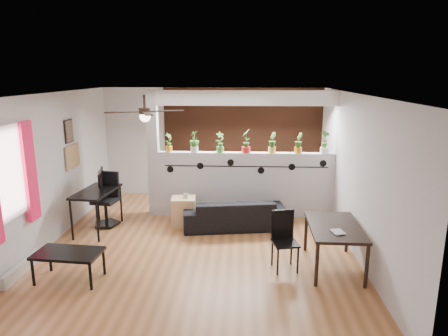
% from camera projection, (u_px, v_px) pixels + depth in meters
% --- Properties ---
extents(room_shell, '(6.30, 7.10, 2.90)m').
position_uv_depth(room_shell, '(199.00, 172.00, 6.72)').
color(room_shell, '#975D31').
rests_on(room_shell, ground).
extents(partition_wall, '(3.60, 0.18, 1.35)m').
position_uv_depth(partition_wall, '(246.00, 184.00, 8.28)').
color(partition_wall, '#BCBCC1').
rests_on(partition_wall, ground).
extents(ceiling_header, '(3.60, 0.18, 0.30)m').
position_uv_depth(ceiling_header, '(247.00, 98.00, 7.87)').
color(ceiling_header, white).
rests_on(ceiling_header, room_shell).
extents(pier_column, '(0.22, 0.20, 2.60)m').
position_uv_depth(pier_column, '(153.00, 154.00, 8.23)').
color(pier_column, '#BCBCC1').
rests_on(pier_column, ground).
extents(brick_panel, '(3.90, 0.05, 2.60)m').
position_uv_depth(brick_panel, '(246.00, 143.00, 9.57)').
color(brick_panel, '#AE5732').
rests_on(brick_panel, ground).
extents(vine_decal, '(3.31, 0.01, 0.30)m').
position_uv_depth(vine_decal, '(246.00, 166.00, 8.09)').
color(vine_decal, black).
rests_on(vine_decal, partition_wall).
extents(window_assembly, '(0.09, 1.30, 1.55)m').
position_uv_depth(window_assembly, '(9.00, 176.00, 5.62)').
color(window_assembly, white).
rests_on(window_assembly, room_shell).
extents(baseboard_heater, '(0.08, 1.00, 0.18)m').
position_uv_depth(baseboard_heater, '(22.00, 268.00, 5.95)').
color(baseboard_heater, silver).
rests_on(baseboard_heater, ground).
extents(corkboard, '(0.03, 0.60, 0.45)m').
position_uv_depth(corkboard, '(72.00, 156.00, 7.75)').
color(corkboard, '#A0794D').
rests_on(corkboard, room_shell).
extents(framed_art, '(0.03, 0.34, 0.44)m').
position_uv_depth(framed_art, '(69.00, 131.00, 7.59)').
color(framed_art, '#8C7259').
rests_on(framed_art, room_shell).
extents(ceiling_fan, '(1.19, 1.19, 0.43)m').
position_uv_depth(ceiling_fan, '(145.00, 113.00, 6.23)').
color(ceiling_fan, black).
rests_on(ceiling_fan, room_shell).
extents(potted_plant_0, '(0.23, 0.25, 0.39)m').
position_uv_depth(potted_plant_0, '(169.00, 142.00, 8.15)').
color(potted_plant_0, orange).
rests_on(potted_plant_0, partition_wall).
extents(potted_plant_1, '(0.26, 0.28, 0.44)m').
position_uv_depth(potted_plant_1, '(194.00, 141.00, 8.12)').
color(potted_plant_1, silver).
rests_on(potted_plant_1, partition_wall).
extents(potted_plant_2, '(0.27, 0.25, 0.42)m').
position_uv_depth(potted_plant_2, '(220.00, 142.00, 8.10)').
color(potted_plant_2, '#418931').
rests_on(potted_plant_2, partition_wall).
extents(potted_plant_3, '(0.23, 0.27, 0.49)m').
position_uv_depth(potted_plant_3, '(246.00, 140.00, 8.07)').
color(potted_plant_3, red).
rests_on(potted_plant_3, partition_wall).
extents(potted_plant_4, '(0.18, 0.22, 0.42)m').
position_uv_depth(potted_plant_4, '(272.00, 142.00, 8.05)').
color(potted_plant_4, gold).
rests_on(potted_plant_4, partition_wall).
extents(potted_plant_5, '(0.21, 0.25, 0.42)m').
position_uv_depth(potted_plant_5, '(298.00, 142.00, 8.03)').
color(potted_plant_5, orange).
rests_on(potted_plant_5, partition_wall).
extents(potted_plant_6, '(0.32, 0.31, 0.47)m').
position_uv_depth(potted_plant_6, '(325.00, 141.00, 7.99)').
color(potted_plant_6, white).
rests_on(potted_plant_6, partition_wall).
extents(sofa, '(1.95, 0.99, 0.55)m').
position_uv_depth(sofa, '(234.00, 214.00, 7.73)').
color(sofa, black).
rests_on(sofa, ground).
extents(cube_shelf, '(0.49, 0.44, 0.56)m').
position_uv_depth(cube_shelf, '(184.00, 211.00, 7.82)').
color(cube_shelf, tan).
rests_on(cube_shelf, ground).
extents(cup, '(0.13, 0.13, 0.09)m').
position_uv_depth(cup, '(186.00, 196.00, 7.75)').
color(cup, gray).
rests_on(cup, cube_shelf).
extents(computer_desk, '(0.69, 1.15, 0.79)m').
position_uv_depth(computer_desk, '(96.00, 194.00, 7.46)').
color(computer_desk, black).
rests_on(computer_desk, ground).
extents(monitor, '(0.35, 0.16, 0.20)m').
position_uv_depth(monitor, '(99.00, 183.00, 7.57)').
color(monitor, black).
rests_on(monitor, computer_desk).
extents(office_chair, '(0.54, 0.54, 1.03)m').
position_uv_depth(office_chair, '(107.00, 203.00, 7.81)').
color(office_chair, black).
rests_on(office_chair, ground).
extents(dining_table, '(0.79, 1.27, 0.69)m').
position_uv_depth(dining_table, '(335.00, 230.00, 6.03)').
color(dining_table, black).
rests_on(dining_table, ground).
extents(book, '(0.20, 0.25, 0.02)m').
position_uv_depth(book, '(333.00, 232.00, 5.72)').
color(book, gray).
rests_on(book, dining_table).
extents(folding_chair, '(0.43, 0.43, 0.90)m').
position_uv_depth(folding_chair, '(284.00, 235.00, 6.06)').
color(folding_chair, black).
rests_on(folding_chair, ground).
extents(coffee_table, '(0.97, 0.59, 0.44)m').
position_uv_depth(coffee_table, '(68.00, 255.00, 5.71)').
color(coffee_table, black).
rests_on(coffee_table, ground).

